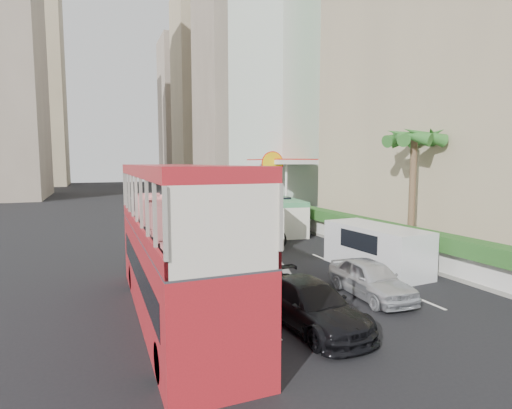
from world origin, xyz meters
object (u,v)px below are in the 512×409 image
car_silver_lane_b (370,296)px  minibus_near (254,219)px  panel_van_near (375,248)px  palm_tree (412,195)px  van_asset (245,235)px  minibus_far (285,216)px  double_decker_bus (176,241)px  car_black (310,326)px  shell_station (291,186)px  panel_van_far (232,205)px  car_silver_lane_a (256,282)px

car_silver_lane_b → minibus_near: bearing=93.5°
car_silver_lane_b → panel_van_near: size_ratio=0.78×
panel_van_near → palm_tree: size_ratio=0.84×
van_asset → palm_tree: (6.46, -9.19, 3.38)m
minibus_near → minibus_far: bearing=41.5°
double_decker_bus → van_asset: double_decker_bus is taller
minibus_far → palm_tree: palm_tree is taller
car_black → shell_station: size_ratio=0.61×
van_asset → palm_tree: size_ratio=0.70×
panel_van_near → minibus_far: bearing=83.7°
double_decker_bus → shell_station: 28.02m
minibus_near → panel_van_near: bearing=-63.9°
double_decker_bus → panel_van_near: double_decker_bus is taller
panel_van_far → car_silver_lane_a: bearing=-112.7°
van_asset → minibus_far: size_ratio=0.80×
palm_tree → shell_station: palm_tree is taller
double_decker_bus → panel_van_near: 10.26m
van_asset → minibus_far: (3.12, -0.09, 1.24)m
minibus_near → shell_station: size_ratio=0.81×
panel_van_near → car_silver_lane_a: bearing=173.1°
car_silver_lane_a → van_asset: car_silver_lane_a is taller
minibus_near → palm_tree: palm_tree is taller
van_asset → panel_van_far: panel_van_far is taller
panel_van_far → double_decker_bus: bearing=-119.3°
palm_tree → panel_van_near: bearing=-154.4°
van_asset → shell_station: 13.38m
minibus_near → panel_van_near: size_ratio=1.22×
car_silver_lane_a → panel_van_near: bearing=1.2°
double_decker_bus → panel_van_far: bearing=67.4°
panel_van_near → van_asset: bearing=99.6°
van_asset → palm_tree: palm_tree is taller
shell_station → palm_tree: bearing=-96.6°
panel_van_far → palm_tree: (3.66, -20.35, 2.44)m
panel_van_far → minibus_far: bearing=-95.1°
minibus_near → panel_van_far: minibus_near is taller
palm_tree → minibus_near: bearing=133.0°
palm_tree → double_decker_bus: bearing=-163.8°
van_asset → panel_van_near: panel_van_near is taller
minibus_near → palm_tree: size_ratio=1.02×
minibus_far → car_black: bearing=-103.9°
palm_tree → car_silver_lane_b: bearing=-143.1°
double_decker_bus → car_black: bearing=-33.9°
car_silver_lane_a → panel_van_far: bearing=78.6°
car_black → minibus_near: minibus_near is taller
car_silver_lane_b → van_asset: 14.10m
double_decker_bus → panel_van_far: 26.42m
car_silver_lane_a → palm_tree: 10.58m
double_decker_bus → car_black: 5.14m
minibus_near → van_asset: bearing=96.1°
palm_tree → van_asset: bearing=125.1°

